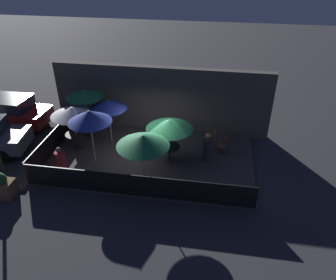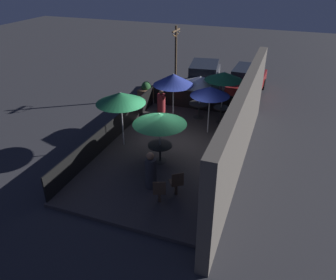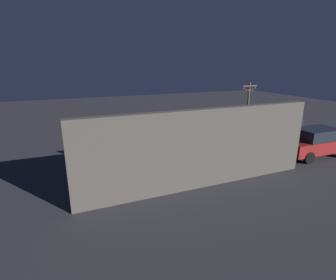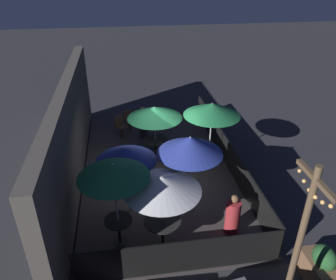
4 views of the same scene
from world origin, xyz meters
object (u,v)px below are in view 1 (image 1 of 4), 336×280
(planter_box, at_px, (0,186))
(parked_car_1, at_px, (9,111))
(patio_umbrella_5, at_px, (143,141))
(patio_umbrella_0, at_px, (72,111))
(patio_umbrella_4, at_px, (108,104))
(dining_table_1, at_px, (89,125))
(patron_1, at_px, (61,162))
(dining_table_2, at_px, (169,149))
(patron_0, at_px, (207,148))
(patio_umbrella_2, at_px, (170,124))
(patio_umbrella_1, at_px, (84,93))
(patio_chair_0, at_px, (224,145))
(patio_umbrella_3, at_px, (89,116))
(patio_chair_1, at_px, (212,139))
(dining_table_0, at_px, (76,136))

(planter_box, height_order, parked_car_1, parked_car_1)
(patio_umbrella_5, relative_size, parked_car_1, 0.55)
(patio_umbrella_0, xyz_separation_m, patio_umbrella_4, (1.40, 0.81, 0.05))
(dining_table_1, xyz_separation_m, planter_box, (-1.80, -4.65, -0.27))
(patron_1, distance_m, planter_box, 2.38)
(dining_table_2, xyz_separation_m, patron_0, (1.63, 0.30, 0.04))
(patio_umbrella_2, height_order, parked_car_1, patio_umbrella_2)
(patio_umbrella_0, height_order, patio_umbrella_1, patio_umbrella_1)
(patron_0, relative_size, parked_car_1, 0.32)
(patio_umbrella_5, xyz_separation_m, planter_box, (-5.35, -1.29, -1.77))
(parked_car_1, bearing_deg, patio_chair_0, -3.75)
(dining_table_2, height_order, planter_box, planter_box)
(patron_0, bearing_deg, parked_car_1, 36.88)
(patio_umbrella_1, height_order, patio_umbrella_2, patio_umbrella_1)
(patio_umbrella_0, bearing_deg, dining_table_1, 81.50)
(patio_umbrella_3, height_order, dining_table_2, patio_umbrella_3)
(patio_umbrella_1, xyz_separation_m, patron_1, (-0.05, -3.05, -1.75))
(patio_umbrella_0, height_order, patron_1, patio_umbrella_0)
(patio_chair_0, xyz_separation_m, patio_chair_1, (-0.55, 0.38, 0.03))
(patio_umbrella_5, bearing_deg, dining_table_1, 136.59)
(planter_box, bearing_deg, parked_car_1, 117.86)
(dining_table_1, bearing_deg, patio_umbrella_4, -14.31)
(dining_table_2, xyz_separation_m, patio_chair_1, (1.78, 1.27, -0.06))
(patron_1, bearing_deg, patio_umbrella_4, 68.70)
(patio_umbrella_5, relative_size, patron_1, 1.89)
(planter_box, bearing_deg, patio_umbrella_3, 42.62)
(patio_umbrella_0, relative_size, patio_umbrella_1, 0.85)
(patio_umbrella_5, bearing_deg, patio_umbrella_4, 127.28)
(patio_umbrella_0, relative_size, patio_umbrella_2, 1.04)
(patio_umbrella_1, distance_m, patio_chair_0, 6.84)
(patio_umbrella_4, distance_m, patio_chair_0, 5.55)
(dining_table_1, distance_m, patron_0, 5.98)
(patio_umbrella_4, relative_size, patio_chair_1, 2.30)
(patio_umbrella_0, relative_size, parked_car_1, 0.50)
(patio_umbrella_5, bearing_deg, patio_umbrella_2, 70.23)
(planter_box, bearing_deg, patio_chair_0, 26.06)
(patio_umbrella_5, bearing_deg, patron_1, 175.15)
(dining_table_0, bearing_deg, patio_umbrella_1, 81.50)
(patron_0, bearing_deg, dining_table_2, 56.72)
(patio_umbrella_1, bearing_deg, patio_umbrella_0, -98.50)
(patio_chair_0, height_order, planter_box, planter_box)
(patron_1, distance_m, parked_car_1, 5.79)
(parked_car_1, bearing_deg, dining_table_0, -19.13)
(patio_umbrella_2, height_order, dining_table_1, patio_umbrella_2)
(planter_box, bearing_deg, dining_table_1, 68.81)
(dining_table_0, height_order, planter_box, planter_box)
(patio_umbrella_0, xyz_separation_m, patio_umbrella_2, (4.41, -0.32, -0.10))
(patio_chair_1, bearing_deg, dining_table_0, -26.75)
(planter_box, bearing_deg, patron_1, 42.27)
(patio_umbrella_1, xyz_separation_m, patio_umbrella_2, (4.24, -1.44, -0.48))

